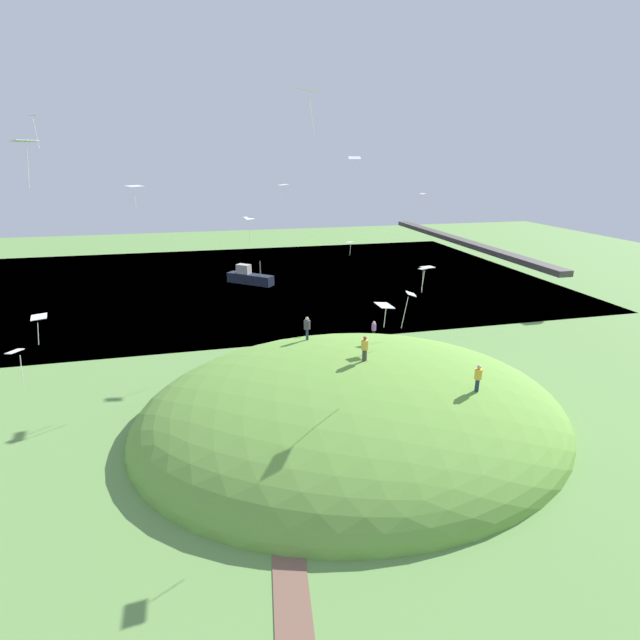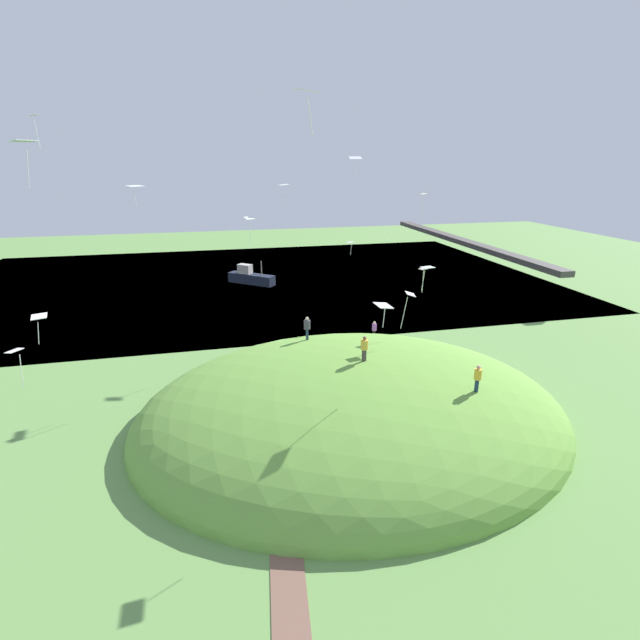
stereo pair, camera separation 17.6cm
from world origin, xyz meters
The scene contains 25 objects.
ground_plane centered at (0.00, 0.00, 0.00)m, with size 160.00×160.00×0.00m, color #639148.
lake_water centered at (-29.83, 0.00, -0.20)m, with size 50.01×80.00×0.40m, color navy.
grass_hill centered at (9.03, 2.88, 0.00)m, with size 23.36×27.95×7.73m, color #679C3E.
dirt_path centered at (22.28, -3.47, 0.02)m, with size 16.98×1.41×0.04m, color brown.
bridge_deck_far centered at (-29.83, 32.00, 4.21)m, with size 45.01×1.80×0.70m, color #474240.
boat_on_lake centered at (-27.88, -0.35, 0.86)m, with size 5.53×6.10×3.24m.
person_on_hilltop centered at (8.95, 3.61, 4.88)m, with size 0.59×0.59×1.65m.
person_walking_path centered at (2.99, 1.16, 4.37)m, with size 0.50×0.50×1.77m.
person_near_shore centered at (-1.26, 7.94, 2.18)m, with size 0.44×0.44×1.59m.
person_with_child centered at (13.18, 9.05, 4.21)m, with size 0.43×0.43×1.65m.
kite_0 centered at (-6.02, 13.90, 12.78)m, with size 0.73×0.60×1.95m.
kite_1 centered at (-1.31, -2.34, 11.57)m, with size 0.78×0.87×2.12m.
kite_2 centered at (11.70, 5.18, 8.69)m, with size 0.81×0.65×2.21m.
kite_3 centered at (11.93, -14.63, 7.25)m, with size 0.84×0.79×2.02m.
kite_4 centered at (5.07, 9.39, 8.68)m, with size 0.84×1.04×1.72m.
kite_5 centered at (-9.61, 8.14, 8.16)m, with size 0.93×0.98×1.26m.
kite_6 centered at (-2.72, -10.39, 14.08)m, with size 1.40×1.43×1.48m.
kite_7 centered at (3.15, 10.02, 8.00)m, with size 0.59×0.71×1.86m.
kite_8 centered at (-8.57, 8.15, 16.05)m, with size 0.92×1.23×1.62m.
kite_9 centered at (6.89, -15.06, 7.50)m, with size 1.31×1.06×1.64m.
kite_10 centered at (14.21, 2.72, 9.11)m, with size 1.05×0.75×1.29m.
kite_11 centered at (-3.50, 0.68, 13.98)m, with size 1.11×0.86×1.51m.
kite_12 centered at (14.44, -1.04, 18.49)m, with size 1.05×1.13×1.80m.
kite_13 centered at (-1.06, -15.77, 18.41)m, with size 0.80×0.73×2.02m.
kite_14 centered at (8.73, -13.60, 16.66)m, with size 1.35×1.33×2.20m.
Camera 2 is at (35.12, -5.35, 15.91)m, focal length 26.56 mm.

